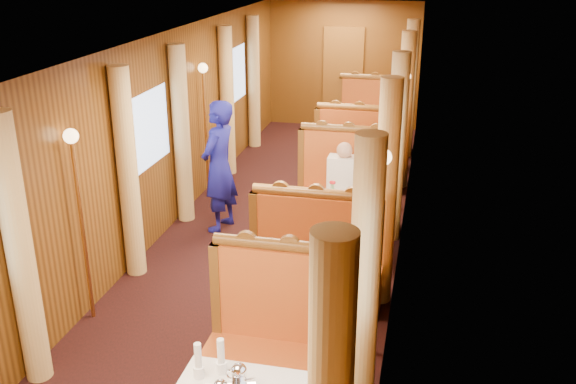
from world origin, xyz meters
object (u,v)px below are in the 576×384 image
(banquette_far_aft, at_px, (372,127))
(rose_vase_far, at_px, (367,113))
(table_mid, at_px, (333,231))
(rose_vase_mid, at_px, (332,187))
(passenger, at_px, (343,179))
(banquette_mid_fwd, at_px, (318,267))
(table_far, at_px, (366,145))
(teapot_back, at_px, (239,379))
(banquette_near_aft, at_px, (285,350))
(banquette_far_fwd, at_px, (358,161))
(banquette_mid_aft, at_px, (345,196))
(steward, at_px, (219,167))

(banquette_far_aft, bearing_deg, rose_vase_far, -89.38)
(table_mid, distance_m, rose_vase_mid, 0.55)
(passenger, bearing_deg, banquette_mid_fwd, -90.00)
(banquette_mid_fwd, bearing_deg, table_mid, 90.00)
(banquette_mid_fwd, xyz_separation_m, rose_vase_far, (0.01, 4.48, 0.50))
(table_far, xyz_separation_m, teapot_back, (-0.10, -6.92, 0.45))
(table_mid, height_order, banquette_mid_fwd, banquette_mid_fwd)
(passenger, bearing_deg, banquette_near_aft, -90.00)
(banquette_mid_fwd, distance_m, banquette_far_fwd, 3.50)
(banquette_far_aft, distance_m, rose_vase_far, 1.17)
(table_far, height_order, passenger, passenger)
(banquette_far_aft, relative_size, rose_vase_mid, 3.72)
(banquette_far_fwd, bearing_deg, rose_vase_mid, -90.40)
(banquette_mid_aft, bearing_deg, banquette_mid_fwd, -90.00)
(banquette_mid_fwd, bearing_deg, steward, 134.39)
(table_far, bearing_deg, steward, -118.28)
(banquette_far_aft, xyz_separation_m, rose_vase_mid, (-0.02, -4.53, 0.50))
(rose_vase_far, xyz_separation_m, passenger, (-0.01, -2.68, -0.19))
(table_mid, height_order, steward, steward)
(rose_vase_mid, bearing_deg, teapot_back, -91.35)
(teapot_back, height_order, rose_vase_mid, rose_vase_mid)
(steward, bearing_deg, teapot_back, 31.59)
(banquette_mid_aft, relative_size, steward, 0.78)
(banquette_mid_aft, height_order, banquette_far_aft, same)
(rose_vase_mid, relative_size, rose_vase_far, 1.00)
(passenger, bearing_deg, banquette_far_fwd, 90.00)
(passenger, bearing_deg, table_mid, -90.00)
(banquette_mid_aft, height_order, banquette_far_fwd, same)
(banquette_mid_aft, distance_m, rose_vase_far, 2.50)
(rose_vase_mid, relative_size, steward, 0.21)
(table_mid, xyz_separation_m, banquette_far_fwd, (0.00, 2.49, 0.05))
(banquette_far_aft, xyz_separation_m, rose_vase_far, (0.01, -1.05, 0.50))
(steward, bearing_deg, banquette_far_fwd, 151.91)
(banquette_mid_aft, distance_m, banquette_far_aft, 3.50)
(banquette_far_fwd, relative_size, rose_vase_mid, 3.72)
(table_far, bearing_deg, passenger, -90.00)
(banquette_far_fwd, height_order, passenger, banquette_far_fwd)
(banquette_near_aft, height_order, rose_vase_far, banquette_near_aft)
(banquette_mid_aft, distance_m, table_far, 2.49)
(banquette_mid_fwd, xyz_separation_m, rose_vase_mid, (-0.02, 1.00, 0.50))
(banquette_near_aft, xyz_separation_m, teapot_back, (-0.10, -0.93, 0.40))
(table_far, distance_m, rose_vase_far, 0.55)
(banquette_mid_fwd, xyz_separation_m, banquette_far_fwd, (0.00, 3.50, 0.00))
(banquette_near_aft, height_order, banquette_mid_aft, same)
(banquette_near_aft, distance_m, banquette_mid_aft, 3.50)
(banquette_near_aft, bearing_deg, passenger, 90.00)
(banquette_mid_aft, xyz_separation_m, rose_vase_far, (0.01, 2.45, 0.50))
(banquette_mid_fwd, bearing_deg, rose_vase_mid, 91.01)
(table_far, bearing_deg, banquette_mid_fwd, -90.00)
(teapot_back, bearing_deg, rose_vase_mid, 100.19)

